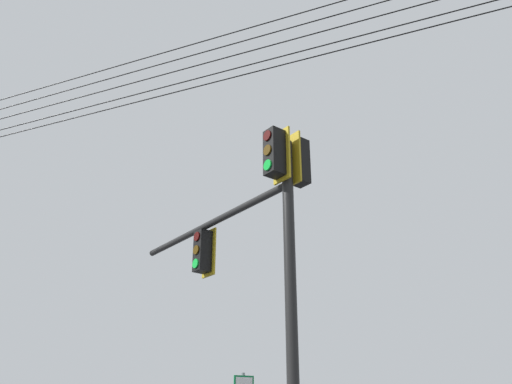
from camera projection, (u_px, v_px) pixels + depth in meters
signal_mast_assembly at (260, 246)px, 9.64m from camera, size 5.05×2.76×7.07m
overhead_wire_span at (216, 60)px, 11.33m from camera, size 20.09×27.94×1.61m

